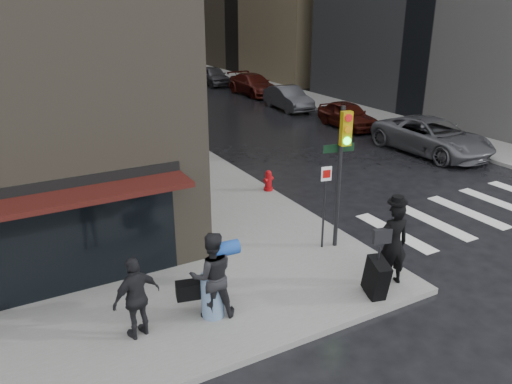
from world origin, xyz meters
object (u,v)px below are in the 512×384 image
man_jeans (211,275)px  parked_car_1 (347,115)px  traffic_light (340,160)px  parked_car_3 (253,85)px  man_overcoat (390,249)px  man_greycoat (137,298)px  parked_car_0 (432,136)px  parked_car_4 (214,76)px  fire_hydrant (268,181)px  parked_car_2 (288,98)px

man_jeans → parked_car_1: 18.60m
traffic_light → parked_car_3: (9.90, 22.71, -1.91)m
man_overcoat → man_greycoat: man_overcoat is taller
parked_car_0 → parked_car_3: (0.24, 17.16, -0.04)m
man_greycoat → parked_car_0: bearing=-170.8°
parked_car_3 → parked_car_0: bearing=-91.3°
man_greycoat → parked_car_1: size_ratio=0.43×
man_overcoat → parked_car_4: size_ratio=0.52×
parked_car_0 → man_overcoat: bearing=-143.3°
fire_hydrant → parked_car_1: (8.84, 6.59, 0.22)m
traffic_light → parked_car_2: 19.46m
man_overcoat → man_jeans: size_ratio=1.16×
traffic_light → parked_car_1: bearing=61.4°
man_greycoat → parked_car_0: (15.49, 6.75, -0.24)m
man_greycoat → parked_car_3: (15.73, 23.91, -0.28)m
traffic_light → parked_car_0: (9.65, 5.55, -1.87)m
traffic_light → parked_car_0: 11.29m
parked_car_4 → man_jeans: bearing=-110.0°
parked_car_4 → parked_car_1: bearing=-85.0°
man_jeans → parked_car_2: bearing=-112.9°
man_jeans → fire_hydrant: man_jeans is taller
man_overcoat → parked_car_3: (10.05, 24.89, -0.36)m
man_overcoat → parked_car_1: bearing=-110.8°
man_overcoat → man_jeans: bearing=2.4°
parked_car_0 → parked_car_2: bearing=90.2°
man_jeans → parked_car_4: (13.56, 29.71, -0.39)m
man_jeans → parked_car_2: man_jeans is taller
man_overcoat → parked_car_2: man_overcoat is taller
fire_hydrant → parked_car_2: size_ratio=0.17×
traffic_light → man_greycoat: bearing=-157.0°
man_jeans → parked_car_3: man_jeans is taller
parked_car_3 → parked_car_4: (-0.60, 5.72, -0.01)m
parked_car_0 → man_jeans: bearing=-155.4°
parked_car_1 → parked_car_2: parked_car_2 is taller
parked_car_3 → man_overcoat: bearing=-112.4°
man_overcoat → fire_hydrant: (0.77, 6.86, -0.62)m
traffic_light → parked_car_1: size_ratio=0.94×
parked_car_2 → man_overcoat: bearing=-111.5°
parked_car_1 → parked_car_0: bearing=-84.0°
parked_car_1 → parked_car_2: size_ratio=0.94×
man_greycoat → parked_car_4: bearing=-131.4°
man_jeans → man_greycoat: size_ratio=1.11×
traffic_light → parked_car_0: size_ratio=0.69×
parked_car_0 → parked_car_1: parked_car_0 is taller
man_greycoat → parked_car_1: man_greycoat is taller
traffic_light → parked_car_4: 29.97m
fire_hydrant → parked_car_3: (9.28, 18.03, 0.26)m
fire_hydrant → parked_car_1: parked_car_1 is taller
man_overcoat → parked_car_3: bearing=-97.3°
man_jeans → parked_car_4: bearing=-100.9°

